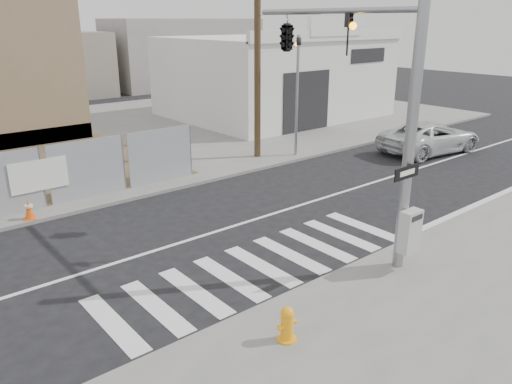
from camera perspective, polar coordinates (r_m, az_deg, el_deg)
ground at (r=14.60m, az=-5.74°, el=-4.90°), size 100.00×100.00×0.00m
sidewalk_far at (r=26.85m, az=-22.79°, el=5.01°), size 50.00×20.00×0.12m
signal_pole at (r=13.44m, az=7.81°, el=14.10°), size 0.96×5.87×7.00m
far_signal_pole at (r=22.11m, az=4.76°, el=12.73°), size 0.16×0.20×5.60m
concrete_wall_right at (r=26.27m, az=-24.84°, el=11.86°), size 5.50×1.30×8.00m
auto_shop at (r=32.37m, az=1.99°, el=13.10°), size 12.00×10.20×5.95m
utility_pole_right at (r=21.66m, az=0.17°, el=17.23°), size 1.60×0.28×10.00m
fire_hydrant at (r=9.77m, az=3.57°, el=-14.80°), size 0.46×0.46×0.71m
suv at (r=24.79m, az=19.29°, el=5.94°), size 5.46×3.05×1.44m
traffic_cone_d at (r=16.74m, az=-24.52°, el=-1.80°), size 0.41×0.41×0.65m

